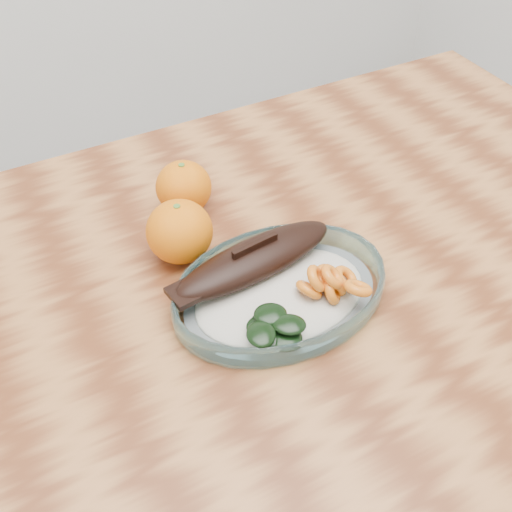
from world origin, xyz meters
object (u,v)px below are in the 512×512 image
dining_table (276,349)px  plated_meal (279,288)px  orange_left (180,232)px  orange_right (184,187)px

dining_table → plated_meal: 0.12m
plated_meal → orange_left: bearing=121.2°
plated_meal → dining_table: bearing=77.8°
dining_table → plated_meal: plated_meal is taller
dining_table → orange_left: (-0.07, 0.11, 0.14)m
dining_table → plated_meal: bearing=-102.8°
plated_meal → orange_right: bearing=99.2°
dining_table → orange_left: orange_left is taller
dining_table → plated_meal: (-0.00, -0.01, 0.12)m
plated_meal → orange_left: 0.14m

